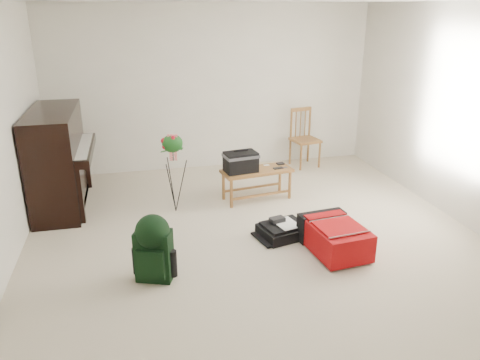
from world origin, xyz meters
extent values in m
cube|color=beige|center=(0.00, 0.00, 0.00)|extent=(5.00, 5.50, 0.01)
cube|color=silver|center=(0.00, 2.75, 1.25)|extent=(5.00, 0.04, 2.50)
cube|color=silver|center=(2.50, 0.00, 1.25)|extent=(0.04, 5.50, 2.50)
cube|color=black|center=(-2.20, 1.60, 0.62)|extent=(0.55, 1.50, 1.25)
cube|color=black|center=(-1.90, 1.60, 0.73)|extent=(0.28, 1.30, 0.10)
cube|color=white|center=(-1.90, 1.60, 0.78)|extent=(0.22, 1.20, 0.02)
cube|color=black|center=(-2.15, 1.60, 0.05)|extent=(0.45, 1.30, 0.10)
cube|color=#9B6132|center=(0.31, 1.23, 0.40)|extent=(0.97, 0.50, 0.04)
cylinder|color=#9B6132|center=(-0.11, 1.08, 0.19)|extent=(0.04, 0.04, 0.38)
cylinder|color=#9B6132|center=(-0.11, 1.37, 0.19)|extent=(0.04, 0.04, 0.38)
cylinder|color=#9B6132|center=(0.73, 1.08, 0.19)|extent=(0.04, 0.04, 0.38)
cylinder|color=#9B6132|center=(0.73, 1.37, 0.19)|extent=(0.04, 0.04, 0.38)
cube|color=#9B6132|center=(1.43, 2.40, 0.43)|extent=(0.47, 0.47, 0.04)
cylinder|color=#9B6132|center=(1.26, 2.23, 0.21)|extent=(0.03, 0.03, 0.41)
cylinder|color=#9B6132|center=(1.26, 2.57, 0.21)|extent=(0.03, 0.03, 0.41)
cylinder|color=#9B6132|center=(1.60, 2.23, 0.21)|extent=(0.03, 0.03, 0.41)
cylinder|color=#9B6132|center=(1.60, 2.57, 0.21)|extent=(0.03, 0.03, 0.41)
cube|color=#9B6132|center=(1.43, 2.57, 0.90)|extent=(0.36, 0.10, 0.06)
cylinder|color=#9B6132|center=(1.26, 2.57, 0.67)|extent=(0.03, 0.03, 0.50)
cylinder|color=#9B6132|center=(1.60, 2.57, 0.67)|extent=(0.03, 0.03, 0.50)
cube|color=red|center=(0.73, -0.36, 0.17)|extent=(0.58, 0.80, 0.29)
cube|color=black|center=(0.73, -0.07, 0.17)|extent=(0.54, 0.23, 0.31)
cube|color=red|center=(0.73, -0.41, 0.32)|extent=(0.50, 0.48, 0.02)
cube|color=silver|center=(0.73, -0.63, 0.33)|extent=(0.47, 0.06, 0.01)
cube|color=black|center=(0.32, 0.10, 0.06)|extent=(0.59, 0.52, 0.12)
cube|color=black|center=(0.32, 0.10, 0.14)|extent=(0.52, 0.44, 0.03)
cube|color=white|center=(0.34, 0.08, 0.16)|extent=(0.29, 0.35, 0.01)
cube|color=black|center=(0.27, 0.16, 0.19)|extent=(0.18, 0.14, 0.05)
cube|color=black|center=(-1.14, -0.46, 0.25)|extent=(0.38, 0.30, 0.50)
cube|color=black|center=(-1.14, -0.58, 0.22)|extent=(0.27, 0.15, 0.29)
sphere|color=black|center=(-1.14, -0.46, 0.50)|extent=(0.32, 0.32, 0.32)
cube|color=black|center=(-1.22, -0.35, 0.24)|extent=(0.05, 0.05, 0.44)
cube|color=black|center=(-1.07, -0.35, 0.24)|extent=(0.05, 0.05, 0.44)
cylinder|color=black|center=(-0.79, 1.08, 0.81)|extent=(0.01, 0.01, 0.27)
ellipsoid|color=#1A561B|center=(-0.79, 1.08, 0.89)|extent=(0.25, 0.18, 0.23)
cube|color=red|center=(-0.79, 1.06, 0.97)|extent=(0.13, 0.05, 0.07)
camera|label=1|loc=(-1.24, -4.39, 2.44)|focal=35.00mm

